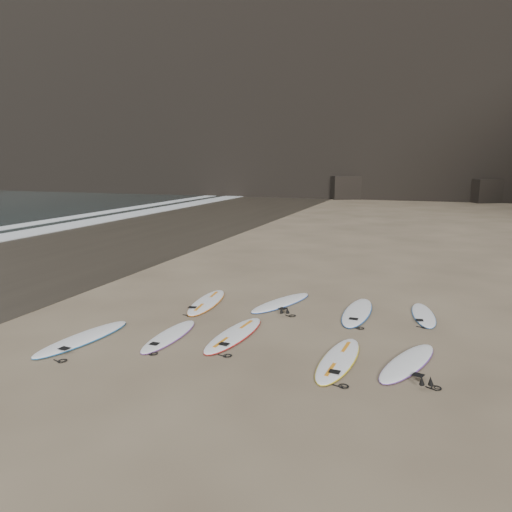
% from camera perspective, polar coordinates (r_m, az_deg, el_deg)
% --- Properties ---
extents(ground, '(240.00, 240.00, 0.00)m').
position_cam_1_polar(ground, '(11.48, 2.10, -10.01)').
color(ground, '#897559').
rests_on(ground, ground).
extents(wet_sand, '(12.00, 200.00, 0.01)m').
position_cam_1_polar(wet_sand, '(26.23, -19.05, 1.28)').
color(wet_sand, '#383026').
rests_on(wet_sand, ground).
extents(surfboard_0, '(1.07, 2.85, 0.10)m').
position_cam_1_polar(surfboard_0, '(12.37, -19.15, -8.83)').
color(surfboard_0, white).
rests_on(surfboard_0, ground).
extents(surfboard_1, '(0.59, 2.39, 0.09)m').
position_cam_1_polar(surfboard_1, '(12.04, -9.87, -8.94)').
color(surfboard_1, white).
rests_on(surfboard_1, ground).
extents(surfboard_2, '(0.86, 2.77, 0.10)m').
position_cam_1_polar(surfboard_2, '(11.94, -2.50, -8.93)').
color(surfboard_2, white).
rests_on(surfboard_2, ground).
extents(surfboard_3, '(0.81, 2.67, 0.09)m').
position_cam_1_polar(surfboard_3, '(10.67, 9.41, -11.55)').
color(surfboard_3, white).
rests_on(surfboard_3, ground).
extents(surfboard_4, '(1.35, 2.57, 0.09)m').
position_cam_1_polar(surfboard_4, '(10.84, 16.96, -11.52)').
color(surfboard_4, white).
rests_on(surfboard_4, ground).
extents(surfboard_5, '(0.96, 2.80, 0.10)m').
position_cam_1_polar(surfboard_5, '(14.64, -5.64, -5.22)').
color(surfboard_5, white).
rests_on(surfboard_5, ground).
extents(surfboard_6, '(1.50, 2.69, 0.09)m').
position_cam_1_polar(surfboard_6, '(14.54, 2.90, -5.31)').
color(surfboard_6, white).
rests_on(surfboard_6, ground).
extents(surfboard_7, '(0.71, 2.80, 0.10)m').
position_cam_1_polar(surfboard_7, '(13.90, 11.50, -6.26)').
color(surfboard_7, white).
rests_on(surfboard_7, ground).
extents(surfboard_8, '(0.85, 2.29, 0.08)m').
position_cam_1_polar(surfboard_8, '(14.14, 18.60, -6.37)').
color(surfboard_8, white).
rests_on(surfboard_8, ground).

